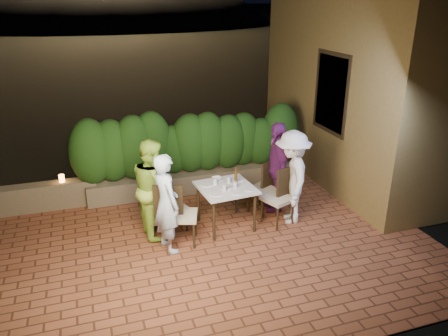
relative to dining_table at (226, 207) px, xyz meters
name	(u,v)px	position (x,y,z in m)	size (l,w,h in m)	color
ground	(216,248)	(-0.37, -0.61, -0.40)	(400.00, 400.00, 0.00)	black
terrace_floor	(207,236)	(-0.37, -0.11, -0.45)	(7.00, 6.00, 0.15)	brown
building_wall	(355,61)	(3.23, 1.39, 2.12)	(1.60, 5.00, 5.00)	olive
window_pane	(332,93)	(2.45, 0.89, 1.62)	(0.08, 1.00, 1.40)	black
window_frame	(332,93)	(2.44, 0.89, 1.62)	(0.06, 1.15, 1.55)	black
planter	(192,180)	(-0.17, 1.69, -0.17)	(4.20, 0.55, 0.40)	brown
hedge	(191,146)	(-0.17, 1.69, 0.57)	(4.00, 0.70, 1.10)	#1B4111
parapet	(36,198)	(-3.17, 1.69, -0.12)	(2.20, 0.30, 0.50)	brown
hill	(105,54)	(1.63, 59.39, -4.38)	(52.00, 40.00, 22.00)	black
dining_table	(226,207)	(0.00, 0.00, 0.00)	(0.89, 0.89, 0.75)	white
plate_nw	(215,194)	(-0.25, -0.23, 0.38)	(0.21, 0.21, 0.01)	white
plate_sw	(206,185)	(-0.30, 0.17, 0.38)	(0.21, 0.21, 0.01)	white
plate_ne	(248,189)	(0.32, -0.22, 0.38)	(0.21, 0.21, 0.01)	white
plate_se	(238,179)	(0.30, 0.23, 0.38)	(0.22, 0.22, 0.01)	white
plate_centre	(225,187)	(-0.03, -0.04, 0.38)	(0.22, 0.22, 0.01)	white
plate_front	(238,192)	(0.11, -0.28, 0.38)	(0.23, 0.23, 0.01)	white
glass_nw	(224,188)	(-0.08, -0.16, 0.44)	(0.07, 0.07, 0.12)	silver
glass_sw	(215,182)	(-0.15, 0.13, 0.43)	(0.07, 0.07, 0.12)	silver
glass_ne	(235,185)	(0.13, -0.10, 0.43)	(0.06, 0.06, 0.11)	silver
glass_se	(229,180)	(0.10, 0.15, 0.43)	(0.06, 0.06, 0.11)	silver
beer_bottle	(236,175)	(0.21, 0.09, 0.51)	(0.05, 0.05, 0.28)	#50300D
bowl	(217,179)	(-0.06, 0.33, 0.40)	(0.17, 0.17, 0.04)	white
chair_left_front	(182,214)	(-0.83, -0.29, 0.13)	(0.47, 0.47, 1.01)	black
chair_left_back	(172,206)	(-0.90, 0.15, 0.07)	(0.42, 0.42, 0.90)	black
chair_right_front	(278,197)	(0.89, -0.18, 0.12)	(0.46, 0.46, 1.00)	black
chair_right_back	(262,188)	(0.80, 0.30, 0.10)	(0.44, 0.44, 0.95)	black
diner_blue	(166,203)	(-1.10, -0.41, 0.42)	(0.58, 0.38, 1.60)	#C6E5FE
diner_green	(153,188)	(-1.19, 0.16, 0.45)	(0.81, 0.63, 1.66)	#A9DC44
diner_white	(292,177)	(1.15, -0.16, 0.45)	(1.07, 0.62, 1.66)	white
diner_purple	(277,167)	(1.10, 0.36, 0.47)	(0.99, 0.41, 1.68)	#6C2570
parapet_lamp	(62,178)	(-2.67, 1.69, 0.20)	(0.10, 0.10, 0.14)	orange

